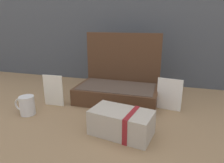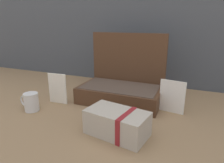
{
  "view_description": "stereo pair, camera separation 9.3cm",
  "coord_description": "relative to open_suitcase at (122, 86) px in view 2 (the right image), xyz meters",
  "views": [
    {
      "loc": [
        0.23,
        -0.87,
        0.45
      ],
      "look_at": [
        -0.02,
        -0.02,
        0.18
      ],
      "focal_mm": 31.59,
      "sensor_mm": 36.0,
      "label": 1
    },
    {
      "loc": [
        0.32,
        -0.84,
        0.45
      ],
      "look_at": [
        -0.02,
        -0.02,
        0.18
      ],
      "focal_mm": 31.59,
      "sensor_mm": 36.0,
      "label": 2
    }
  ],
  "objects": [
    {
      "name": "poster_card_right",
      "position": [
        -0.32,
        -0.18,
        -0.0
      ],
      "size": [
        0.11,
        0.01,
        0.17
      ],
      "primitive_type": "cube",
      "rotation": [
        0.0,
        0.0,
        0.05
      ],
      "color": "white",
      "rests_on": "ground_plane"
    },
    {
      "name": "cream_toiletry_bag",
      "position": [
        0.11,
        -0.36,
        -0.04
      ],
      "size": [
        0.27,
        0.18,
        0.11
      ],
      "color": "#B2A899",
      "rests_on": "ground_plane"
    },
    {
      "name": "open_suitcase",
      "position": [
        0.0,
        0.0,
        0.0
      ],
      "size": [
        0.46,
        0.28,
        0.38
      ],
      "color": "#4C301E",
      "rests_on": "ground_plane"
    },
    {
      "name": "coffee_mug",
      "position": [
        -0.39,
        -0.32,
        -0.04
      ],
      "size": [
        0.11,
        0.07,
        0.1
      ],
      "color": "silver",
      "rests_on": "ground_plane"
    },
    {
      "name": "ground_plane",
      "position": [
        0.04,
        -0.19,
        -0.09
      ],
      "size": [
        6.0,
        6.0,
        0.0
      ],
      "primitive_type": "plane",
      "color": "#8C6D4C"
    },
    {
      "name": "info_card_left",
      "position": [
        0.29,
        -0.06,
        -0.0
      ],
      "size": [
        0.13,
        0.03,
        0.17
      ],
      "primitive_type": "cube",
      "rotation": [
        0.0,
        0.0,
        -0.15
      ],
      "color": "white",
      "rests_on": "ground_plane"
    }
  ]
}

